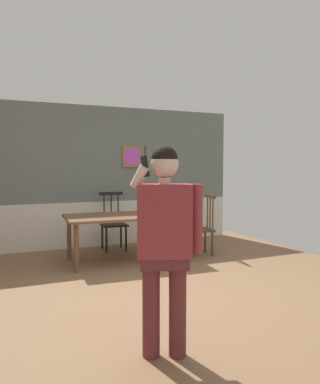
% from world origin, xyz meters
% --- Properties ---
extents(ground_plane, '(6.60, 6.60, 0.00)m').
position_xyz_m(ground_plane, '(0.00, 0.00, 0.00)').
color(ground_plane, '#846042').
extents(room_back_partition, '(5.76, 0.17, 2.65)m').
position_xyz_m(room_back_partition, '(0.00, 3.00, 1.28)').
color(room_back_partition, slate).
rests_on(room_back_partition, ground_plane).
extents(dining_table, '(1.97, 1.13, 0.75)m').
position_xyz_m(dining_table, '(0.17, 1.62, 0.67)').
color(dining_table, brown).
rests_on(dining_table, ground_plane).
extents(chair_near_window, '(0.49, 0.49, 1.04)m').
position_xyz_m(chair_near_window, '(1.52, 1.52, 0.47)').
color(chair_near_window, '#513823').
rests_on(chair_near_window, ground_plane).
extents(chair_by_doorway, '(0.47, 0.47, 1.05)m').
position_xyz_m(chair_by_doorway, '(0.23, 2.51, 0.50)').
color(chair_by_doorway, black).
rests_on(chair_by_doorway, ground_plane).
extents(person_figure, '(0.55, 0.38, 1.69)m').
position_xyz_m(person_figure, '(-0.57, -1.46, 0.98)').
color(person_figure, brown).
rests_on(person_figure, ground_plane).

